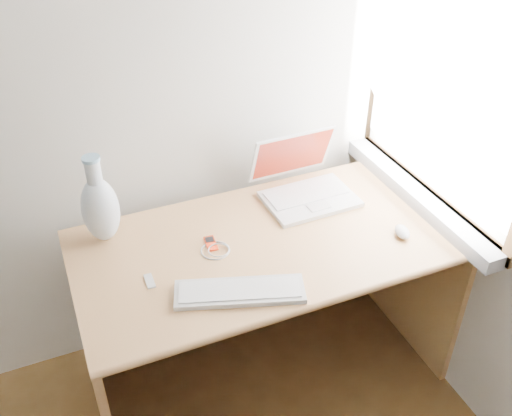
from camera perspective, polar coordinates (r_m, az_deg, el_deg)
name	(u,v)px	position (r m, az deg, el deg)	size (l,w,h in m)	color
window	(443,81)	(2.21, 18.22, 11.99)	(0.11, 0.99, 1.10)	white
desk	(260,270)	(2.34, 0.35, -6.18)	(1.45, 0.72, 0.76)	tan
laptop	(305,183)	(2.35, 4.93, 2.47)	(0.37, 0.31, 0.25)	white
external_keyboard	(240,291)	(1.91, -1.63, -8.34)	(0.45, 0.26, 0.02)	silver
mouse	(402,232)	(2.21, 14.42, -2.32)	(0.05, 0.09, 0.03)	white
ipod	(211,243)	(2.11, -4.55, -3.54)	(0.05, 0.09, 0.01)	red
cable_coil	(215,250)	(2.08, -4.08, -4.25)	(0.11, 0.11, 0.01)	silver
remote	(150,281)	(1.99, -10.58, -7.19)	(0.03, 0.07, 0.01)	silver
vase	(100,207)	(2.13, -15.33, 0.08)	(0.14, 0.14, 0.35)	white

